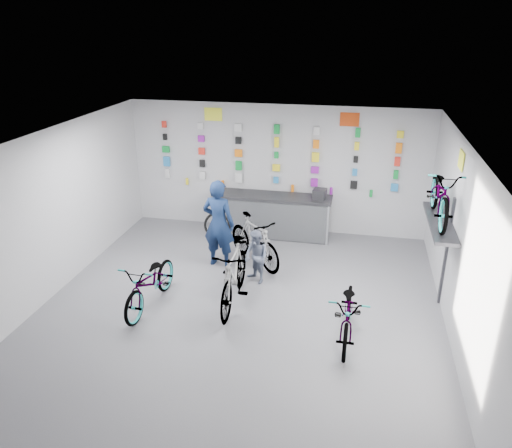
% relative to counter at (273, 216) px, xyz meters
% --- Properties ---
extents(floor, '(8.00, 8.00, 0.00)m').
position_rel_counter_xyz_m(floor, '(0.00, -3.54, -0.49)').
color(floor, '#55555A').
rests_on(floor, ground).
extents(ceiling, '(8.00, 8.00, 0.00)m').
position_rel_counter_xyz_m(ceiling, '(0.00, -3.54, 2.51)').
color(ceiling, white).
rests_on(ceiling, wall_back).
extents(wall_back, '(7.00, 0.00, 7.00)m').
position_rel_counter_xyz_m(wall_back, '(0.00, 0.46, 1.01)').
color(wall_back, '#B6B6B9').
rests_on(wall_back, floor).
extents(wall_front, '(7.00, 0.00, 7.00)m').
position_rel_counter_xyz_m(wall_front, '(0.00, -7.54, 1.01)').
color(wall_front, '#B6B6B9').
rests_on(wall_front, floor).
extents(wall_left, '(0.00, 8.00, 8.00)m').
position_rel_counter_xyz_m(wall_left, '(-3.50, -3.54, 1.01)').
color(wall_left, '#B6B6B9').
rests_on(wall_left, floor).
extents(wall_right, '(0.00, 8.00, 8.00)m').
position_rel_counter_xyz_m(wall_right, '(3.50, -3.54, 1.01)').
color(wall_right, '#B6B6B9').
rests_on(wall_right, floor).
extents(counter, '(2.70, 0.66, 1.00)m').
position_rel_counter_xyz_m(counter, '(0.00, 0.00, 0.00)').
color(counter, black).
rests_on(counter, floor).
extents(merch_wall, '(5.56, 0.08, 1.56)m').
position_rel_counter_xyz_m(merch_wall, '(-0.00, 0.39, 1.28)').
color(merch_wall, silver).
rests_on(merch_wall, wall_back).
extents(wall_bracket, '(0.39, 1.90, 2.00)m').
position_rel_counter_xyz_m(wall_bracket, '(3.33, -2.34, 0.98)').
color(wall_bracket, '#333338').
rests_on(wall_bracket, wall_right).
extents(sign_left, '(0.42, 0.02, 0.30)m').
position_rel_counter_xyz_m(sign_left, '(-1.50, 0.44, 2.23)').
color(sign_left, '#FAFF36').
rests_on(sign_left, wall_back).
extents(sign_right, '(0.42, 0.02, 0.30)m').
position_rel_counter_xyz_m(sign_right, '(1.60, 0.44, 2.23)').
color(sign_right, '#CA3F11').
rests_on(sign_right, wall_back).
extents(sign_side, '(0.02, 0.40, 0.30)m').
position_rel_counter_xyz_m(sign_side, '(3.48, -2.34, 2.16)').
color(sign_side, '#FAFF36').
rests_on(sign_side, wall_right).
extents(bike_left, '(0.75, 1.83, 0.94)m').
position_rel_counter_xyz_m(bike_left, '(-1.55, -3.53, -0.02)').
color(bike_left, gray).
rests_on(bike_left, floor).
extents(bike_center, '(0.60, 1.96, 1.17)m').
position_rel_counter_xyz_m(bike_center, '(-0.14, -3.16, 0.10)').
color(bike_center, gray).
rests_on(bike_center, floor).
extents(bike_right, '(0.64, 1.75, 0.92)m').
position_rel_counter_xyz_m(bike_right, '(1.89, -3.78, -0.03)').
color(bike_right, gray).
rests_on(bike_right, floor).
extents(bike_service, '(1.60, 1.58, 1.05)m').
position_rel_counter_xyz_m(bike_service, '(-0.11, -1.51, 0.04)').
color(bike_service, gray).
rests_on(bike_service, floor).
extents(bike_wall, '(0.63, 1.80, 0.95)m').
position_rel_counter_xyz_m(bike_wall, '(3.25, -2.34, 1.57)').
color(bike_wall, gray).
rests_on(bike_wall, wall_bracket).
extents(clerk, '(0.73, 0.54, 1.85)m').
position_rel_counter_xyz_m(clerk, '(-0.81, -1.72, 0.44)').
color(clerk, '#112144').
rests_on(clerk, floor).
extents(customer, '(0.65, 0.64, 1.06)m').
position_rel_counter_xyz_m(customer, '(0.08, -2.27, 0.04)').
color(customer, slate).
rests_on(customer, floor).
extents(spare_wheel, '(0.65, 0.31, 0.62)m').
position_rel_counter_xyz_m(spare_wheel, '(-1.25, -0.37, -0.19)').
color(spare_wheel, black).
rests_on(spare_wheel, floor).
extents(register, '(0.32, 0.34, 0.22)m').
position_rel_counter_xyz_m(register, '(1.07, 0.01, 0.62)').
color(register, black).
rests_on(register, counter).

